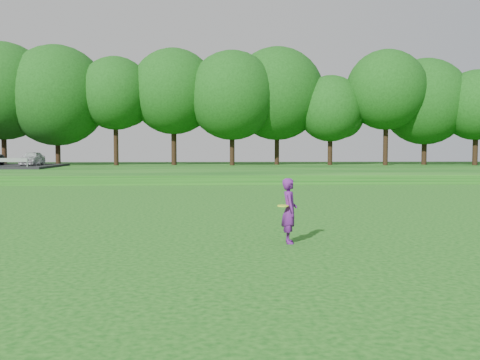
{
  "coord_description": "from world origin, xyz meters",
  "views": [
    {
      "loc": [
        1.53,
        -13.83,
        2.34
      ],
      "look_at": [
        2.39,
        3.02,
        1.3
      ],
      "focal_mm": 40.0,
      "sensor_mm": 36.0,
      "label": 1
    }
  ],
  "objects": [
    {
      "name": "berm",
      "position": [
        0.0,
        34.0,
        0.3
      ],
      "size": [
        130.0,
        30.0,
        0.6
      ],
      "primitive_type": "cube",
      "color": "#0D450F",
      "rests_on": "ground"
    },
    {
      "name": "walking_path",
      "position": [
        0.0,
        20.0,
        0.02
      ],
      "size": [
        130.0,
        1.6,
        0.04
      ],
      "primitive_type": "cube",
      "color": "gray",
      "rests_on": "ground"
    },
    {
      "name": "woman",
      "position": [
        3.39,
        -0.98,
        0.8
      ],
      "size": [
        0.51,
        0.59,
        1.59
      ],
      "color": "#5D1974",
      "rests_on": "ground"
    },
    {
      "name": "treeline",
      "position": [
        0.0,
        38.0,
        8.1
      ],
      "size": [
        104.0,
        7.0,
        15.0
      ],
      "primitive_type": null,
      "color": "#12400E",
      "rests_on": "berm"
    },
    {
      "name": "ground",
      "position": [
        0.0,
        0.0,
        0.0
      ],
      "size": [
        140.0,
        140.0,
        0.0
      ],
      "primitive_type": "plane",
      "color": "#0D450F",
      "rests_on": "ground"
    }
  ]
}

